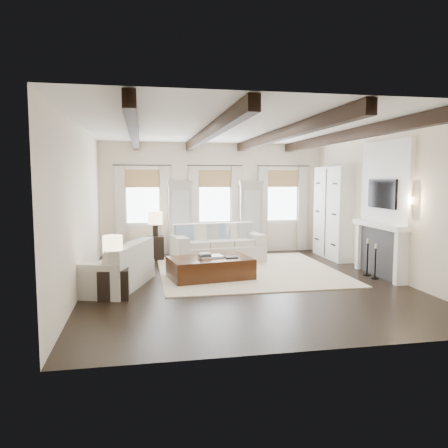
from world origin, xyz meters
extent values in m
plane|color=black|center=(0.00, 0.00, 0.00)|extent=(7.50, 7.50, 0.00)
cube|color=#F7E7CE|center=(0.00, 3.75, 1.60)|extent=(6.50, 0.04, 3.20)
cube|color=#F7E7CE|center=(0.00, -3.75, 1.60)|extent=(6.50, 0.04, 3.20)
cube|color=#F7E7CE|center=(-3.25, 0.00, 1.60)|extent=(0.04, 7.50, 3.20)
cube|color=#F7E7CE|center=(3.25, 0.00, 1.60)|extent=(0.04, 7.50, 3.20)
cube|color=white|center=(0.00, 0.00, 3.20)|extent=(6.50, 7.50, 0.04)
cube|color=black|center=(-2.20, 0.00, 3.08)|extent=(0.16, 7.40, 0.22)
cube|color=black|center=(-0.75, 0.00, 3.08)|extent=(0.16, 7.40, 0.22)
cube|color=black|center=(0.75, 0.00, 3.08)|extent=(0.16, 7.40, 0.22)
cube|color=black|center=(2.20, 0.00, 3.08)|extent=(0.16, 7.40, 0.22)
cube|color=white|center=(-2.05, 3.72, 1.65)|extent=(0.90, 0.03, 1.45)
cube|color=#AA824D|center=(-2.05, 3.66, 2.18)|extent=(0.94, 0.04, 0.50)
cube|color=beige|center=(-2.67, 3.62, 1.27)|extent=(0.28, 0.08, 2.50)
cube|color=beige|center=(-1.43, 3.62, 1.27)|extent=(0.28, 0.08, 2.50)
cylinder|color=black|center=(-2.05, 3.61, 2.55)|extent=(1.60, 0.02, 0.02)
cube|color=white|center=(0.00, 3.72, 1.65)|extent=(0.90, 0.03, 1.45)
cube|color=#AA824D|center=(0.00, 3.66, 2.18)|extent=(0.94, 0.04, 0.50)
cube|color=beige|center=(-0.62, 3.62, 1.27)|extent=(0.28, 0.08, 2.50)
cube|color=beige|center=(0.62, 3.62, 1.27)|extent=(0.28, 0.08, 2.50)
cylinder|color=black|center=(0.00, 3.61, 2.55)|extent=(1.60, 0.02, 0.02)
cube|color=white|center=(2.05, 3.72, 1.65)|extent=(0.90, 0.03, 1.45)
cube|color=#AA824D|center=(2.05, 3.66, 2.18)|extent=(0.94, 0.04, 0.50)
cube|color=beige|center=(1.43, 3.62, 1.27)|extent=(0.28, 0.08, 2.50)
cube|color=beige|center=(2.67, 3.62, 1.27)|extent=(0.28, 0.08, 2.50)
cylinder|color=black|center=(2.05, 3.61, 2.55)|extent=(1.60, 0.02, 0.02)
cube|color=#A69D93|center=(-1.02, 3.53, 1.00)|extent=(0.64, 0.38, 2.00)
cube|color=#B2B7BA|center=(-1.02, 3.33, 1.15)|extent=(0.48, 0.02, 1.40)
cube|color=#A69D93|center=(-1.02, 3.53, 2.06)|extent=(0.70, 0.42, 0.12)
cube|color=#A69D93|center=(1.02, 3.53, 1.00)|extent=(0.64, 0.38, 2.00)
cube|color=#B2B7BA|center=(1.02, 3.33, 1.15)|extent=(0.48, 0.02, 1.40)
cube|color=#A69D93|center=(1.02, 3.53, 2.06)|extent=(0.70, 0.42, 0.12)
cube|color=#2B2B2E|center=(3.16, 0.00, 0.55)|extent=(0.18, 1.50, 1.10)
cube|color=black|center=(3.13, 0.00, 0.40)|extent=(0.10, 0.90, 0.70)
cube|color=white|center=(3.12, -0.82, 0.55)|extent=(0.26, 0.14, 1.10)
cube|color=white|center=(3.12, 0.82, 0.55)|extent=(0.26, 0.14, 1.10)
cube|color=white|center=(3.09, 0.00, 1.16)|extent=(0.32, 1.90, 0.12)
cube|color=white|center=(3.20, 0.00, 2.10)|extent=(0.10, 1.90, 1.80)
cube|color=black|center=(3.13, 0.00, 1.85)|extent=(0.07, 1.10, 0.64)
cylinder|color=#FFD899|center=(3.15, -1.05, 1.75)|extent=(0.10, 0.10, 0.14)
cube|color=silver|center=(3.05, 2.35, 1.25)|extent=(0.40, 1.70, 2.50)
cube|color=black|center=(2.84, 2.35, 1.25)|extent=(0.01, 0.02, 2.40)
cube|color=beige|center=(0.36, 1.12, 0.01)|extent=(4.12, 4.15, 0.02)
cube|color=beige|center=(-0.15, 2.26, 0.22)|extent=(2.44, 1.36, 0.44)
cube|color=beige|center=(-0.21, 2.66, 0.72)|extent=(2.22, 0.54, 0.55)
cube|color=beige|center=(-1.16, 2.13, 0.59)|extent=(0.42, 1.03, 0.29)
cube|color=beige|center=(0.86, 2.40, 0.59)|extent=(0.42, 1.03, 0.29)
cube|color=beige|center=(-0.78, 2.12, 0.52)|extent=(0.70, 0.74, 0.15)
cube|color=beige|center=(-0.14, 2.21, 0.52)|extent=(0.70, 0.74, 0.15)
cube|color=beige|center=(0.49, 2.30, 0.52)|extent=(0.70, 0.74, 0.15)
cube|color=#7086A7|center=(-1.00, 2.37, 0.75)|extent=(0.49, 0.30, 0.48)
cube|color=silver|center=(-0.67, 2.41, 0.75)|extent=(0.49, 0.30, 0.48)
cube|color=beige|center=(-0.34, 2.46, 0.75)|extent=(0.49, 0.30, 0.48)
cube|color=#7086A7|center=(-0.02, 2.50, 0.75)|extent=(0.49, 0.30, 0.48)
cube|color=silver|center=(0.31, 2.55, 0.75)|extent=(0.49, 0.30, 0.48)
cube|color=beige|center=(0.64, 2.59, 0.75)|extent=(0.49, 0.30, 0.48)
cube|color=beige|center=(-2.61, 0.09, 0.20)|extent=(1.56, 2.28, 0.40)
cube|color=beige|center=(-2.27, -0.03, 0.64)|extent=(0.85, 1.95, 0.50)
cube|color=beige|center=(-2.32, 0.95, 0.53)|extent=(0.93, 0.53, 0.26)
cube|color=beige|center=(-2.91, -0.78, 0.53)|extent=(0.93, 0.53, 0.26)
cube|color=beige|center=(-2.47, 0.65, 0.47)|extent=(0.74, 0.72, 0.14)
cube|color=beige|center=(-2.66, 0.10, 0.47)|extent=(0.74, 0.72, 0.14)
cube|color=beige|center=(-2.85, -0.44, 0.47)|extent=(0.74, 0.72, 0.14)
cube|color=#7086A7|center=(-2.19, 0.73, 0.67)|extent=(0.34, 0.46, 0.43)
cube|color=silver|center=(-2.31, 0.38, 0.67)|extent=(0.34, 0.46, 0.43)
cube|color=beige|center=(-2.43, 0.02, 0.67)|extent=(0.34, 0.46, 0.43)
cube|color=#7086A7|center=(-2.55, -0.33, 0.67)|extent=(0.34, 0.46, 0.43)
cube|color=silver|center=(-2.67, -0.68, 0.67)|extent=(0.34, 0.46, 0.43)
cube|color=black|center=(-0.64, 0.49, 0.23)|extent=(1.90, 1.36, 0.46)
cube|color=white|center=(-0.61, 0.55, 0.48)|extent=(0.55, 0.46, 0.04)
cube|color=#262628|center=(-0.76, 0.45, 0.52)|extent=(0.29, 0.24, 0.04)
cube|color=beige|center=(-0.75, 0.48, 0.55)|extent=(0.24, 0.20, 0.03)
cube|color=#262628|center=(-0.19, 0.39, 0.47)|extent=(0.27, 0.22, 0.03)
cube|color=black|center=(-2.62, -0.73, 0.27)|extent=(0.54, 0.54, 0.54)
cylinder|color=black|center=(-2.62, -0.73, 0.69)|extent=(0.14, 0.14, 0.30)
cylinder|color=#F9D89E|center=(-2.62, -0.73, 1.00)|extent=(0.36, 0.36, 0.32)
cube|color=black|center=(-1.74, 2.96, 0.32)|extent=(0.43, 0.43, 0.64)
cylinder|color=black|center=(-1.74, 2.96, 0.80)|extent=(0.15, 0.15, 0.32)
cylinder|color=#F9D89E|center=(-1.74, 2.96, 1.13)|extent=(0.38, 0.38, 0.34)
cylinder|color=black|center=(2.90, -0.21, 0.01)|extent=(0.16, 0.16, 0.02)
cylinder|color=black|center=(2.90, -0.21, 0.34)|extent=(0.03, 0.03, 0.68)
cylinder|color=beige|center=(2.90, -0.21, 0.72)|extent=(0.06, 0.06, 0.10)
cylinder|color=black|center=(2.90, 0.13, 0.01)|extent=(0.17, 0.17, 0.02)
cylinder|color=black|center=(2.90, 0.13, 0.37)|extent=(0.03, 0.03, 0.75)
cylinder|color=beige|center=(2.90, 0.13, 0.79)|extent=(0.06, 0.06, 0.11)
camera|label=1|loc=(-2.08, -8.80, 2.19)|focal=35.00mm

